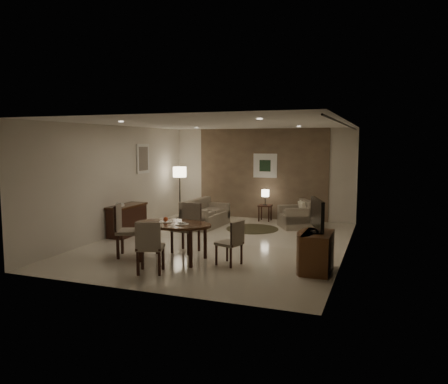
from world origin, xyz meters
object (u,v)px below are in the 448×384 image
at_px(chair_far, 185,228).
at_px(chair_right, 229,243).
at_px(side_table, 265,213).
at_px(armchair, 296,214).
at_px(console_desk, 127,220).
at_px(dining_table, 173,242).
at_px(floor_lamp, 180,193).
at_px(tv_cabinet, 318,252).
at_px(sofa, 206,213).
at_px(chair_left, 130,231).
at_px(chair_near, 151,247).

distance_m(chair_far, chair_right, 1.31).
bearing_deg(side_table, armchair, -34.59).
height_order(console_desk, dining_table, console_desk).
bearing_deg(floor_lamp, armchair, -2.52).
height_order(tv_cabinet, sofa, sofa).
bearing_deg(sofa, side_table, -38.12).
distance_m(chair_far, side_table, 4.20).
height_order(chair_far, chair_left, chair_left).
height_order(sofa, armchair, armchair).
bearing_deg(chair_far, floor_lamp, 126.05).
bearing_deg(floor_lamp, chair_right, -53.74).
xyz_separation_m(tv_cabinet, chair_near, (-2.74, -1.09, 0.12)).
distance_m(dining_table, chair_near, 0.87).
relative_size(tv_cabinet, side_table, 1.91).
bearing_deg(floor_lamp, side_table, 12.74).
height_order(dining_table, chair_far, chair_far).
xyz_separation_m(dining_table, chair_far, (-0.05, 0.67, 0.14)).
bearing_deg(chair_right, armchair, -169.46).
distance_m(dining_table, sofa, 3.47).
xyz_separation_m(chair_far, side_table, (0.61, 4.14, -0.27)).
relative_size(armchair, floor_lamp, 0.53).
relative_size(tv_cabinet, floor_lamp, 0.57).
xyz_separation_m(chair_left, side_table, (1.49, 4.84, -0.29)).
distance_m(chair_left, side_table, 5.08).
xyz_separation_m(dining_table, chair_left, (-0.94, -0.03, 0.16)).
bearing_deg(armchair, console_desk, -87.27).
relative_size(chair_far, side_table, 2.16).
height_order(console_desk, armchair, console_desk).
xyz_separation_m(console_desk, chair_right, (3.27, -1.63, 0.05)).
bearing_deg(armchair, floor_lamp, -122.19).
height_order(tv_cabinet, side_table, tv_cabinet).
xyz_separation_m(chair_near, floor_lamp, (-1.93, 5.12, 0.32)).
distance_m(tv_cabinet, side_table, 5.09).
bearing_deg(chair_right, dining_table, -68.29).
xyz_separation_m(chair_far, sofa, (-0.69, 2.72, -0.14)).
relative_size(tv_cabinet, sofa, 0.58).
relative_size(chair_left, chair_right, 1.25).
distance_m(armchair, side_table, 1.27).
bearing_deg(sofa, chair_near, -165.90).
distance_m(chair_right, floor_lamp, 5.18).
relative_size(tv_cabinet, dining_table, 0.58).
relative_size(chair_right, sofa, 0.54).
height_order(dining_table, side_table, dining_table).
bearing_deg(side_table, chair_far, -98.31).
bearing_deg(chair_near, console_desk, -69.47).
xyz_separation_m(chair_near, chair_left, (-0.94, 0.84, 0.06)).
xyz_separation_m(tv_cabinet, chair_left, (-3.68, -0.25, 0.17)).
relative_size(chair_far, chair_right, 1.21).
bearing_deg(chair_far, side_table, 90.03).
bearing_deg(chair_near, side_table, -114.74).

